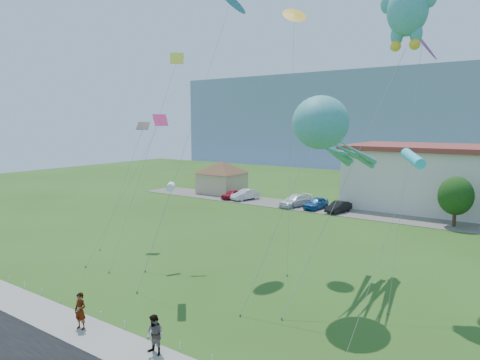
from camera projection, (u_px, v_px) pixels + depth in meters
The scene contains 24 objects.
ground at pixel (156, 325), 23.56m from camera, with size 160.00×160.00×0.00m, color #2A4B15.
sidewalk at pixel (116, 345), 21.31m from camera, with size 80.00×2.50×0.10m, color gray.
parking_strip at pixel (364, 214), 52.12m from camera, with size 70.00×6.00×0.06m, color #59544C.
hill_ridge at pixel (466, 118), 119.84m from camera, with size 160.00×50.00×25.00m, color #728E9D.
pavilion at pixel (222, 174), 67.67m from camera, with size 9.20×9.20×5.00m.
rope_fence at pixel (138, 330), 22.46m from camera, with size 26.05×0.05×0.50m.
tree_near at pixel (456, 196), 45.24m from camera, with size 3.60×3.60×5.47m.
pedestrian_left at pixel (80, 311), 22.81m from camera, with size 0.73×0.48×1.99m, color gray.
pedestrian_right at pixel (155, 335), 20.27m from camera, with size 0.94×0.74×1.94m, color gray.
parked_car_red at pixel (232, 194), 62.30m from camera, with size 1.51×3.75×1.28m, color maroon.
parked_car_silver at pixel (245, 195), 61.54m from camera, with size 1.58×4.52×1.49m, color silver.
parked_car_white at pixel (295, 201), 56.73m from camera, with size 2.10×5.17×1.50m, color white.
parked_car_blue at pixel (316, 203), 54.99m from camera, with size 1.74×4.34×1.48m, color #1B5397.
parked_car_black at pixel (339, 207), 52.93m from camera, with size 1.44×4.13×1.36m, color black.
octopus_kite at pixel (330, 135), 26.48m from camera, with size 4.35×12.05×12.67m.
teddy_bear_kite at pixel (408, 4), 26.47m from camera, with size 5.63×9.66×20.94m.
small_kite_purple at pixel (421, 47), 27.95m from camera, with size 1.80×7.10×17.08m.
small_kite_blue at pixel (228, 7), 33.79m from camera, with size 3.43×8.24×21.44m.
small_kite_orange at pixel (294, 21), 33.63m from camera, with size 3.27×5.59×20.20m.
small_kite_yellow at pixel (168, 86), 34.53m from camera, with size 1.30×7.83×16.74m.
small_kite_pink at pixel (152, 137), 33.94m from camera, with size 3.71×6.08×11.72m.
small_kite_black at pixel (138, 139), 38.68m from camera, with size 1.76×5.16×11.23m.
small_kite_white at pixel (171, 188), 26.85m from camera, with size 2.35×2.40×7.51m.
small_kite_cyan at pixel (412, 160), 20.53m from camera, with size 1.86×5.98×9.81m.
Camera 1 is at (16.47, -15.71, 11.07)m, focal length 32.00 mm.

